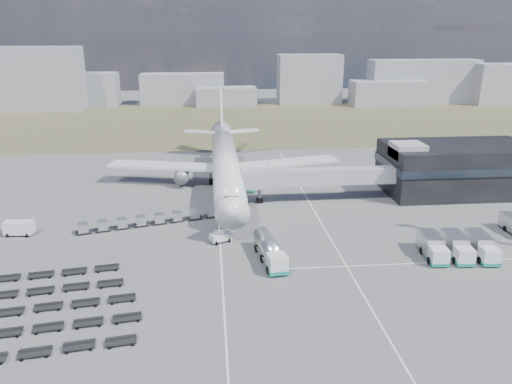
{
  "coord_description": "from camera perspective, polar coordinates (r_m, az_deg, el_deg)",
  "views": [
    {
      "loc": [
        -3.04,
        -71.5,
        32.78
      ],
      "look_at": [
        5.01,
        15.26,
        4.0
      ],
      "focal_mm": 35.0,
      "sensor_mm": 36.0,
      "label": 1
    }
  ],
  "objects": [
    {
      "name": "catering_truck",
      "position": [
        105.75,
        -0.83,
        0.95
      ],
      "size": [
        2.43,
        5.56,
        2.52
      ],
      "rotation": [
        0.0,
        0.0,
        -0.03
      ],
      "color": "silver",
      "rests_on": "ground"
    },
    {
      "name": "pushback_tug",
      "position": [
        80.53,
        -4.06,
        -5.21
      ],
      "size": [
        3.76,
        3.06,
        1.48
      ],
      "primitive_type": "cube",
      "rotation": [
        0.0,
        0.0,
        0.43
      ],
      "color": "silver",
      "rests_on": "ground"
    },
    {
      "name": "skyline",
      "position": [
        221.42,
        -5.13,
        12.14
      ],
      "size": [
        304.7,
        25.63,
        25.57
      ],
      "color": "gray",
      "rests_on": "ground"
    },
    {
      "name": "grass_strip",
      "position": [
        184.46,
        -4.32,
        7.99
      ],
      "size": [
        420.0,
        90.0,
        0.01
      ],
      "primitive_type": "cube",
      "color": "brown",
      "rests_on": "ground"
    },
    {
      "name": "airliner",
      "position": [
        107.49,
        -3.51,
        3.43
      ],
      "size": [
        51.59,
        64.53,
        17.62
      ],
      "color": "silver",
      "rests_on": "ground"
    },
    {
      "name": "uld_row",
      "position": [
        88.78,
        -12.03,
        -3.12
      ],
      "size": [
        24.26,
        7.98,
        1.67
      ],
      "rotation": [
        0.0,
        0.0,
        0.26
      ],
      "color": "black",
      "rests_on": "ground"
    },
    {
      "name": "lane_markings",
      "position": [
        82.39,
        4.1,
        -5.21
      ],
      "size": [
        47.12,
        110.0,
        0.01
      ],
      "color": "silver",
      "rests_on": "ground"
    },
    {
      "name": "utility_van",
      "position": [
        91.52,
        -25.45,
        -3.76
      ],
      "size": [
        4.77,
        2.49,
        2.43
      ],
      "primitive_type": "cube",
      "rotation": [
        0.0,
        0.0,
        -0.09
      ],
      "color": "silver",
      "rests_on": "ground"
    },
    {
      "name": "fuel_tanker",
      "position": [
        73.62,
        1.6,
        -6.67
      ],
      "size": [
        4.18,
        11.05,
        3.48
      ],
      "rotation": [
        0.0,
        0.0,
        0.14
      ],
      "color": "silver",
      "rests_on": "ground"
    },
    {
      "name": "ground",
      "position": [
        78.71,
        -2.62,
        -6.35
      ],
      "size": [
        420.0,
        420.0,
        0.0
      ],
      "primitive_type": "plane",
      "color": "#565659",
      "rests_on": "ground"
    },
    {
      "name": "terminal",
      "position": [
        111.59,
        22.01,
        2.64
      ],
      "size": [
        30.4,
        16.4,
        11.0
      ],
      "color": "black",
      "rests_on": "ground"
    },
    {
      "name": "service_trucks_near",
      "position": [
        80.65,
        22.01,
        -5.85
      ],
      "size": [
        10.56,
        8.34,
        3.03
      ],
      "rotation": [
        0.0,
        0.0,
        -0.08
      ],
      "color": "silver",
      "rests_on": "ground"
    },
    {
      "name": "jet_bridge",
      "position": [
        97.86,
        6.08,
        1.72
      ],
      "size": [
        30.3,
        3.8,
        7.05
      ],
      "color": "#939399",
      "rests_on": "ground"
    }
  ]
}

